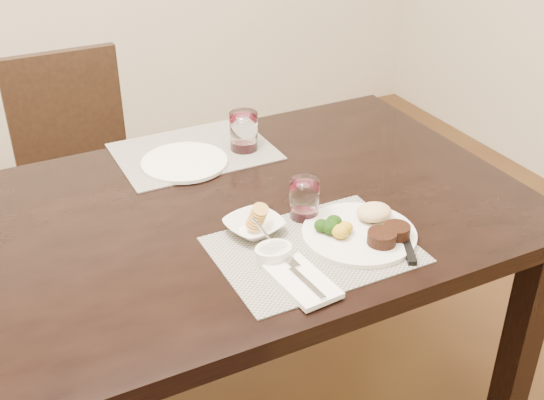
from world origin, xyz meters
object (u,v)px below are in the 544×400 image
dinner_plate (365,230)px  far_plate (184,162)px  cracker_bowl (254,225)px  steak_knife (402,246)px  chair_far (79,163)px  wine_glass_near (304,201)px

dinner_plate → far_plate: bearing=98.7°
cracker_bowl → far_plate: (-0.03, 0.42, -0.01)m
steak_knife → far_plate: size_ratio=0.92×
chair_far → cracker_bowl: bearing=-78.3°
chair_far → dinner_plate: (0.46, -1.20, 0.27)m
cracker_bowl → wine_glass_near: wine_glass_near is taller
cracker_bowl → far_plate: 0.42m
steak_knife → cracker_bowl: (-0.28, 0.22, 0.01)m
wine_glass_near → steak_knife: bearing=-58.7°
steak_knife → dinner_plate: bearing=147.1°
chair_far → steak_knife: 1.40m
wine_glass_near → far_plate: 0.45m
wine_glass_near → dinner_plate: bearing=-58.2°
steak_knife → cracker_bowl: 0.36m
steak_knife → cracker_bowl: cracker_bowl is taller
cracker_bowl → far_plate: cracker_bowl is taller
steak_knife → wine_glass_near: wine_glass_near is taller
steak_knife → wine_glass_near: (-0.14, 0.23, 0.04)m
cracker_bowl → chair_far: bearing=101.7°
cracker_bowl → far_plate: bearing=93.5°
steak_knife → far_plate: bearing=142.4°
steak_knife → wine_glass_near: bearing=147.9°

